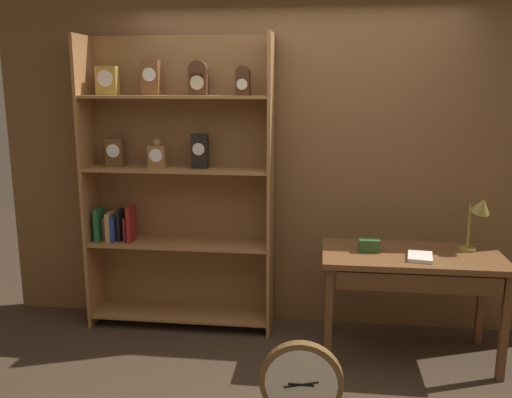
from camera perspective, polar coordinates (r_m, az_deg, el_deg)
The scene contains 7 objects.
back_wood_panel at distance 4.32m, azimuth 4.20°, elevation 3.54°, with size 4.80×0.05×2.60m, color brown.
bookshelf at distance 4.31m, azimuth -8.46°, elevation 1.66°, with size 1.47×0.33×2.30m.
workbench at distance 3.96m, azimuth 16.03°, elevation -6.91°, with size 1.24×0.64×0.77m.
desk_lamp at distance 4.05m, azimuth 22.37°, elevation -1.36°, with size 0.21×0.21×0.41m.
toolbox_small at distance 3.91m, azimuth 11.78°, elevation -4.78°, with size 0.15×0.09×0.09m, color #2D5123.
open_repair_manual at distance 3.85m, azimuth 16.84°, elevation -5.82°, with size 0.16×0.22×0.03m, color silver.
round_clock_large at distance 3.26m, azimuth 4.77°, elevation -18.77°, with size 0.48×0.11×0.52m.
Camera 1 is at (0.21, -2.91, 1.93)m, focal length 38.12 mm.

